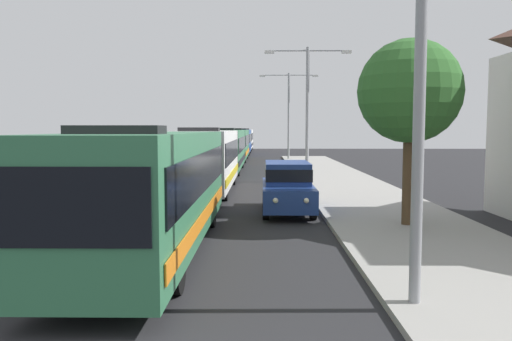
# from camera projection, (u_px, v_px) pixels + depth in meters

# --- Properties ---
(bus_lead) EXTENTS (2.58, 11.45, 3.21)m
(bus_lead) POSITION_uv_depth(u_px,v_px,m) (155.00, 186.00, 13.14)
(bus_lead) COLOR #33724C
(bus_lead) RESTS_ON ground_plane
(bus_second_in_line) EXTENTS (2.58, 10.97, 3.21)m
(bus_second_in_line) POSITION_uv_depth(u_px,v_px,m) (207.00, 158.00, 25.65)
(bus_second_in_line) COLOR silver
(bus_second_in_line) RESTS_ON ground_plane
(bus_middle) EXTENTS (2.58, 12.22, 3.21)m
(bus_middle) POSITION_uv_depth(u_px,v_px,m) (225.00, 149.00, 37.73)
(bus_middle) COLOR #33724C
(bus_middle) RESTS_ON ground_plane
(bus_fourth_in_line) EXTENTS (2.58, 12.39, 3.21)m
(bus_fourth_in_line) POSITION_uv_depth(u_px,v_px,m) (235.00, 144.00, 50.75)
(bus_fourth_in_line) COLOR #33724C
(bus_fourth_in_line) RESTS_ON ground_plane
(bus_rear) EXTENTS (2.58, 11.14, 3.21)m
(bus_rear) POSITION_uv_depth(u_px,v_px,m) (240.00, 141.00, 63.27)
(bus_rear) COLOR #284C8C
(bus_rear) RESTS_ON ground_plane
(bus_tail_end) EXTENTS (2.58, 11.73, 3.21)m
(bus_tail_end) POSITION_uv_depth(u_px,v_px,m) (244.00, 139.00, 75.59)
(bus_tail_end) COLOR silver
(bus_tail_end) RESTS_ON ground_plane
(white_suv) EXTENTS (1.86, 4.90, 1.90)m
(white_suv) POSITION_uv_depth(u_px,v_px,m) (287.00, 185.00, 19.21)
(white_suv) COLOR navy
(white_suv) RESTS_ON ground_plane
(streetlamp_mid) EXTENTS (5.04, 0.28, 7.74)m
(streetlamp_mid) POSITION_uv_depth(u_px,v_px,m) (307.00, 99.00, 29.91)
(streetlamp_mid) COLOR gray
(streetlamp_mid) RESTS_ON sidewalk
(streetlamp_far) EXTENTS (5.84, 0.28, 8.57)m
(streetlamp_far) POSITION_uv_depth(u_px,v_px,m) (289.00, 107.00, 51.30)
(streetlamp_far) COLOR gray
(streetlamp_far) RESTS_ON sidewalk
(roadside_tree) EXTENTS (3.21, 3.21, 5.77)m
(roadside_tree) POSITION_uv_depth(u_px,v_px,m) (410.00, 92.00, 15.75)
(roadside_tree) COLOR #4C3823
(roadside_tree) RESTS_ON sidewalk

